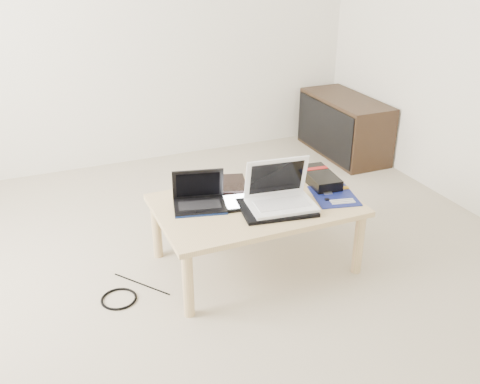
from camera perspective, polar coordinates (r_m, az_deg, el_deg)
name	(u,v)px	position (r m, az deg, el deg)	size (l,w,h in m)	color
ground	(208,290)	(2.96, -3.43, -10.44)	(4.00, 4.00, 0.00)	beige
coffee_table	(256,210)	(2.99, 1.66, -1.98)	(1.10, 0.70, 0.40)	#D6AE81
media_cabinet	(343,126)	(4.74, 10.97, 6.90)	(0.41, 0.90, 0.50)	#342415
book	(220,185)	(3.15, -2.11, 0.75)	(0.35, 0.32, 0.03)	black
netbook	(199,199)	(2.92, -4.37, -0.75)	(0.32, 0.26, 0.20)	black
tablet	(244,201)	(2.97, 0.43, -1.00)	(0.31, 0.25, 0.02)	black
remote	(274,195)	(3.04, 3.67, -0.35)	(0.10, 0.23, 0.02)	#ABABAF
neoprene_sleeve	(277,208)	(2.90, 3.94, -1.69)	(0.39, 0.29, 0.02)	black
white_laptop	(280,195)	(2.90, 4.26, -0.34)	(0.38, 0.29, 0.25)	white
motherboard	(334,196)	(3.09, 10.03, -0.39)	(0.29, 0.33, 0.01)	#0C104D
gpu_box	(320,178)	(3.23, 8.50, 1.50)	(0.19, 0.33, 0.07)	black
cable_coil	(239,202)	(2.96, -0.06, -1.08)	(0.10, 0.10, 0.01)	black
floor_cable_coil	(119,299)	(2.95, -12.80, -11.05)	(0.19, 0.19, 0.01)	black
floor_cable_trail	(142,284)	(3.04, -10.45, -9.63)	(0.01, 0.01, 0.39)	black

